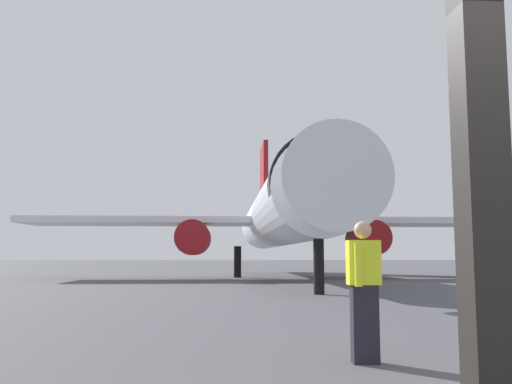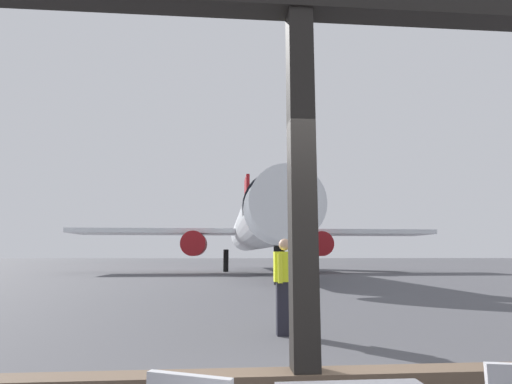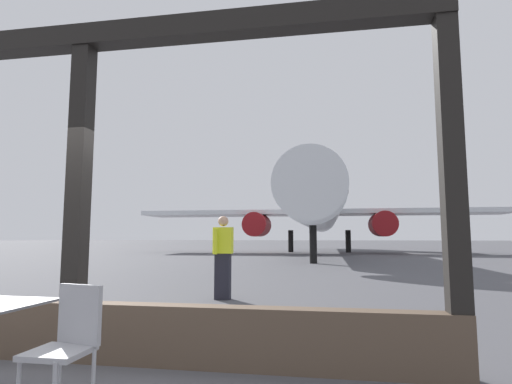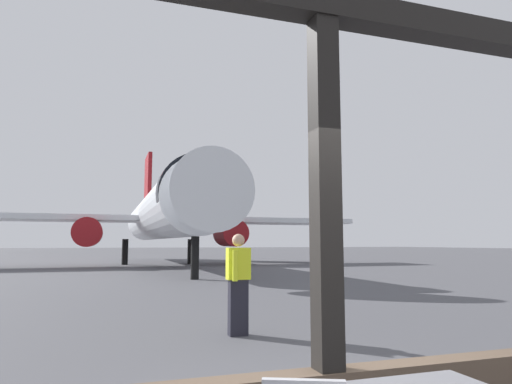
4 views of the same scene
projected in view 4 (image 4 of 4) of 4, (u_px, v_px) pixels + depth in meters
name	position (u px, v px, depth m)	size (l,w,h in m)	color
ground_plane	(125.00, 260.00, 41.19)	(220.00, 220.00, 0.00)	#4C4C51
window_frame	(327.00, 274.00, 3.58)	(7.98, 0.24, 3.70)	brown
airplane	(163.00, 215.00, 31.55)	(29.32, 31.74, 10.28)	silver
ground_crew_worker	(238.00, 282.00, 7.85)	(0.40, 0.51, 1.74)	black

